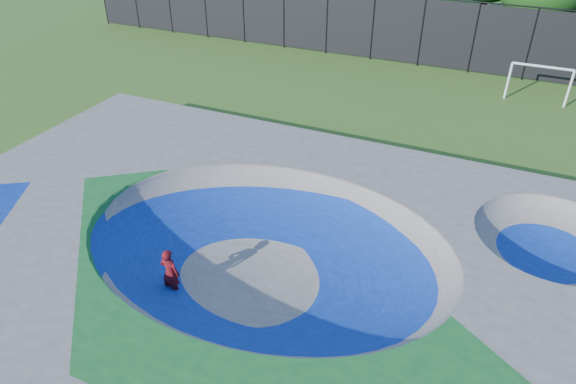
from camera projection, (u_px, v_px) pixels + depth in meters
name	position (u px, v px, depth m)	size (l,w,h in m)	color
ground	(266.00, 277.00, 15.39)	(120.00, 120.00, 0.00)	#335C19
skate_deck	(266.00, 257.00, 14.98)	(22.00, 14.00, 1.50)	gray
skater	(170.00, 273.00, 14.33)	(0.59, 0.38, 1.61)	#AE0D13
skateboard	(174.00, 293.00, 14.75)	(0.78, 0.22, 0.05)	black
soccer_goal	(540.00, 77.00, 25.90)	(2.99, 0.12, 1.98)	white
fence	(422.00, 31.00, 30.39)	(48.09, 0.09, 4.04)	black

